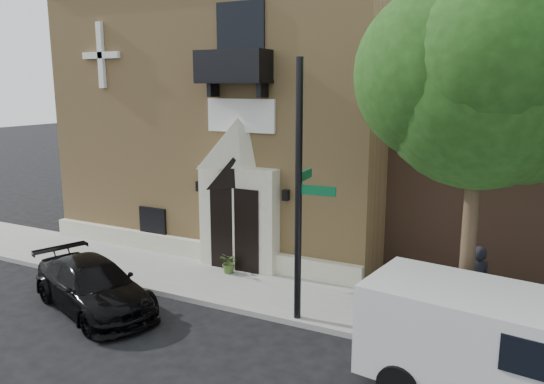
# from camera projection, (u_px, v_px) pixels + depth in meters

# --- Properties ---
(ground) EXTENTS (120.00, 120.00, 0.00)m
(ground) POSITION_uv_depth(u_px,v_px,m) (219.00, 310.00, 13.96)
(ground) COLOR black
(ground) RESTS_ON ground
(sidewalk) EXTENTS (42.00, 3.00, 0.15)m
(sidewalk) POSITION_uv_depth(u_px,v_px,m) (278.00, 294.00, 14.80)
(sidewalk) COLOR gray
(sidewalk) RESTS_ON ground
(church) EXTENTS (12.20, 11.01, 9.30)m
(church) POSITION_uv_depth(u_px,v_px,m) (262.00, 115.00, 21.30)
(church) COLOR tan
(church) RESTS_ON ground
(street_tree_left) EXTENTS (4.97, 4.38, 7.77)m
(street_tree_left) POSITION_uv_depth(u_px,v_px,m) (482.00, 82.00, 10.39)
(street_tree_left) COLOR #38281C
(street_tree_left) RESTS_ON sidewalk
(black_sedan) EXTENTS (4.84, 3.26, 1.30)m
(black_sedan) POSITION_uv_depth(u_px,v_px,m) (93.00, 286.00, 13.84)
(black_sedan) COLOR black
(black_sedan) RESTS_ON ground
(cargo_van) EXTENTS (5.48, 2.77, 2.14)m
(cargo_van) POSITION_uv_depth(u_px,v_px,m) (523.00, 352.00, 9.34)
(cargo_van) COLOR silver
(cargo_van) RESTS_ON ground
(street_sign) EXTENTS (1.01, 1.00, 6.29)m
(street_sign) POSITION_uv_depth(u_px,v_px,m) (300.00, 193.00, 12.53)
(street_sign) COLOR black
(street_sign) RESTS_ON sidewalk
(fire_hydrant) EXTENTS (0.46, 0.37, 0.81)m
(fire_hydrant) POSITION_uv_depth(u_px,v_px,m) (467.00, 337.00, 11.27)
(fire_hydrant) COLOR maroon
(fire_hydrant) RESTS_ON sidewalk
(dumpster) EXTENTS (2.18, 1.44, 1.33)m
(dumpster) POSITION_uv_depth(u_px,v_px,m) (514.00, 325.00, 11.23)
(dumpster) COLOR #0F3918
(dumpster) RESTS_ON sidewalk
(planter) EXTENTS (0.72, 0.68, 0.65)m
(planter) POSITION_uv_depth(u_px,v_px,m) (229.00, 263.00, 16.17)
(planter) COLOR #445F27
(planter) RESTS_ON sidewalk
(pedestrian_near) EXTENTS (0.81, 0.68, 1.89)m
(pedestrian_near) POSITION_uv_depth(u_px,v_px,m) (476.00, 283.00, 12.83)
(pedestrian_near) COLOR black
(pedestrian_near) RESTS_ON sidewalk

